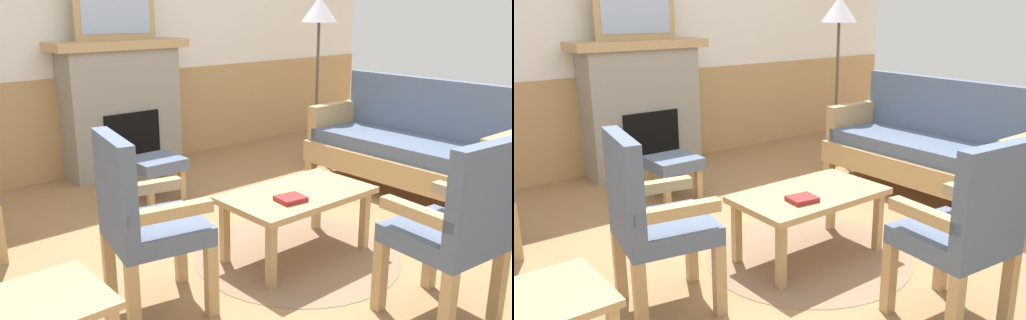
# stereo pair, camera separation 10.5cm
# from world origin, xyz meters

# --- Properties ---
(ground_plane) EXTENTS (14.00, 14.00, 0.00)m
(ground_plane) POSITION_xyz_m (0.00, 0.00, 0.00)
(ground_plane) COLOR #997047
(wall_back) EXTENTS (7.20, 0.14, 2.70)m
(wall_back) POSITION_xyz_m (0.00, 2.60, 1.31)
(wall_back) COLOR white
(wall_back) RESTS_ON ground_plane
(fireplace) EXTENTS (1.30, 0.44, 1.28)m
(fireplace) POSITION_xyz_m (0.00, 2.35, 0.65)
(fireplace) COLOR gray
(fireplace) RESTS_ON ground_plane
(framed_picture) EXTENTS (0.80, 0.04, 0.56)m
(framed_picture) POSITION_xyz_m (0.00, 2.35, 1.56)
(framed_picture) COLOR tan
(framed_picture) RESTS_ON fireplace
(couch) EXTENTS (0.70, 1.80, 0.98)m
(couch) POSITION_xyz_m (1.62, 0.19, 0.40)
(couch) COLOR tan
(couch) RESTS_ON ground_plane
(coffee_table) EXTENTS (0.96, 0.56, 0.44)m
(coffee_table) POSITION_xyz_m (-0.03, -0.09, 0.39)
(coffee_table) COLOR tan
(coffee_table) RESTS_ON ground_plane
(round_rug) EXTENTS (1.35, 1.35, 0.01)m
(round_rug) POSITION_xyz_m (-0.03, -0.09, 0.00)
(round_rug) COLOR #896B51
(round_rug) RESTS_ON ground_plane
(book_on_table) EXTENTS (0.18, 0.16, 0.03)m
(book_on_table) POSITION_xyz_m (-0.18, -0.19, 0.46)
(book_on_table) COLOR maroon
(book_on_table) RESTS_ON coffee_table
(footstool) EXTENTS (0.40, 0.40, 0.36)m
(footstool) POSITION_xyz_m (-0.16, 1.46, 0.28)
(footstool) COLOR tan
(footstool) RESTS_ON ground_plane
(armchair_by_window_left) EXTENTS (0.56, 0.56, 0.98)m
(armchair_by_window_left) POSITION_xyz_m (-1.11, -0.06, 0.54)
(armchair_by_window_left) COLOR tan
(armchair_by_window_left) RESTS_ON ground_plane
(armchair_front_left) EXTENTS (0.52, 0.52, 0.98)m
(armchair_front_left) POSITION_xyz_m (0.02, -1.16, 0.54)
(armchair_front_left) COLOR tan
(armchair_front_left) RESTS_ON ground_plane
(floor_lamp_by_couch) EXTENTS (0.36, 0.36, 1.68)m
(floor_lamp_by_couch) POSITION_xyz_m (1.78, 1.46, 1.45)
(floor_lamp_by_couch) COLOR #332D28
(floor_lamp_by_couch) RESTS_ON ground_plane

